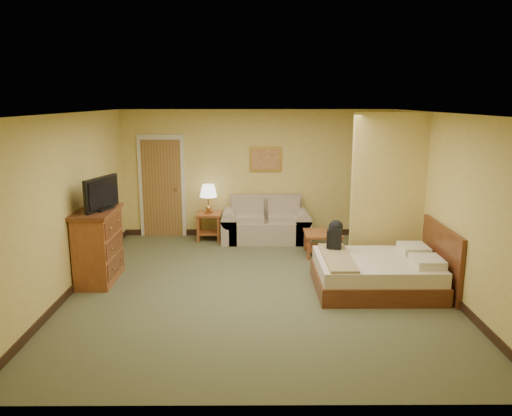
{
  "coord_description": "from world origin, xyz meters",
  "views": [
    {
      "loc": [
        -0.07,
        -7.14,
        2.78
      ],
      "look_at": [
        -0.03,
        0.6,
        1.1
      ],
      "focal_mm": 35.0,
      "sensor_mm": 36.0,
      "label": 1
    }
  ],
  "objects_px": {
    "loveseat": "(266,227)",
    "bed": "(381,272)",
    "dresser": "(98,245)",
    "coffee_table": "(323,239)"
  },
  "relations": [
    {
      "from": "loveseat",
      "to": "bed",
      "type": "distance_m",
      "value": 3.14
    },
    {
      "from": "dresser",
      "to": "loveseat",
      "type": "bearing_deg",
      "value": 40.7
    },
    {
      "from": "coffee_table",
      "to": "bed",
      "type": "height_order",
      "value": "bed"
    },
    {
      "from": "coffee_table",
      "to": "dresser",
      "type": "relative_size",
      "value": 0.58
    },
    {
      "from": "dresser",
      "to": "coffee_table",
      "type": "bearing_deg",
      "value": 19.72
    },
    {
      "from": "coffee_table",
      "to": "dresser",
      "type": "height_order",
      "value": "dresser"
    },
    {
      "from": "bed",
      "to": "dresser",
      "type": "bearing_deg",
      "value": 174.81
    },
    {
      "from": "loveseat",
      "to": "coffee_table",
      "type": "xyz_separation_m",
      "value": [
        1.01,
        -0.97,
        0.01
      ]
    },
    {
      "from": "loveseat",
      "to": "bed",
      "type": "relative_size",
      "value": 0.94
    },
    {
      "from": "loveseat",
      "to": "bed",
      "type": "xyz_separation_m",
      "value": [
        1.65,
        -2.67,
        -0.02
      ]
    }
  ]
}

